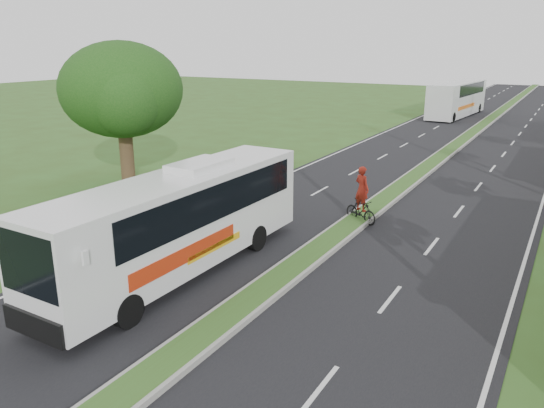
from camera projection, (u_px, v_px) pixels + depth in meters
The scene contains 8 objects.
ground at pixel (194, 347), 13.42m from camera, with size 180.00×180.00×0.00m, color #37511D.
road_asphalt at pixel (413, 179), 29.99m from camera, with size 14.00×160.00×0.02m, color black.
median_strip at pixel (413, 177), 29.97m from camera, with size 1.20×160.00×0.18m.
lane_edge_left at pixel (307, 166), 33.20m from camera, with size 0.12×160.00×0.01m, color silver.
shade_tree at pixel (120, 93), 26.05m from camera, with size 6.30×6.00×7.54m.
coach_bus_main at pixel (181, 216), 17.26m from camera, with size 2.50×11.16×3.60m.
coach_bus_far at pixel (457, 97), 55.27m from camera, with size 3.63×12.27×3.52m.
motorcyclist at pixel (361, 202), 22.44m from camera, with size 1.76×1.14×2.48m.
Camera 1 is at (7.61, -9.22, 7.38)m, focal length 35.00 mm.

